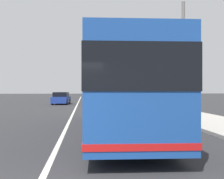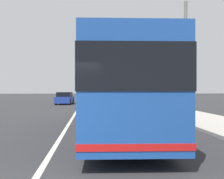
{
  "view_description": "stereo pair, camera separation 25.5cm",
  "coord_description": "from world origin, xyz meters",
  "views": [
    {
      "loc": [
        -3.74,
        -0.87,
        1.85
      ],
      "look_at": [
        8.87,
        -2.14,
        1.83
      ],
      "focal_mm": 43.96,
      "sensor_mm": 36.0,
      "label": 1
    },
    {
      "loc": [
        -3.76,
        -1.12,
        1.85
      ],
      "look_at": [
        8.87,
        -2.14,
        1.83
      ],
      "focal_mm": 43.96,
      "sensor_mm": 36.0,
      "label": 2
    }
  ],
  "objects": [
    {
      "name": "sidewalk_curb",
      "position": [
        10.0,
        -7.74,
        0.07
      ],
      "size": [
        110.0,
        3.6,
        0.14
      ],
      "primitive_type": "cube",
      "color": "#B2ADA3",
      "rests_on": "ground"
    },
    {
      "name": "lane_divider_line",
      "position": [
        10.0,
        0.0,
        0.0
      ],
      "size": [
        110.0,
        0.16,
        0.01
      ],
      "primitive_type": "cube",
      "color": "silver",
      "rests_on": "ground"
    },
    {
      "name": "coach_bus",
      "position": [
        8.15,
        -2.38,
        1.92
      ],
      "size": [
        12.39,
        3.14,
        3.37
      ],
      "rotation": [
        0.0,
        0.0,
        -0.04
      ],
      "color": "#1E4C9E",
      "rests_on": "ground"
    },
    {
      "name": "car_behind_bus",
      "position": [
        43.31,
        -3.01,
        0.72
      ],
      "size": [
        4.19,
        1.99,
        1.54
      ],
      "rotation": [
        0.0,
        0.0,
        0.03
      ],
      "color": "navy",
      "rests_on": "ground"
    },
    {
      "name": "car_ahead_same_lane",
      "position": [
        30.4,
        2.0,
        0.71
      ],
      "size": [
        4.38,
        2.11,
        1.48
      ],
      "rotation": [
        0.0,
        0.0,
        3.07
      ],
      "color": "navy",
      "rests_on": "ground"
    },
    {
      "name": "car_oncoming",
      "position": [
        32.52,
        -2.42,
        0.65
      ],
      "size": [
        4.19,
        2.03,
        1.37
      ],
      "rotation": [
        0.0,
        0.0,
        0.08
      ],
      "color": "black",
      "rests_on": "ground"
    },
    {
      "name": "utility_pole",
      "position": [
        15.88,
        -8.14,
        4.16
      ],
      "size": [
        0.25,
        0.25,
        8.32
      ],
      "primitive_type": "cylinder",
      "color": "slate",
      "rests_on": "ground"
    }
  ]
}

